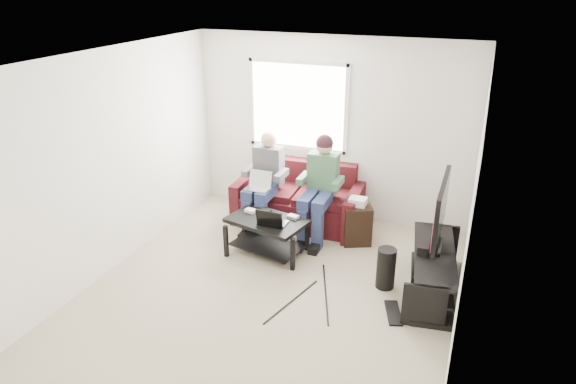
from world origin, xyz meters
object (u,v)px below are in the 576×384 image
at_px(end_table, 357,222).
at_px(subwoofer, 386,268).
at_px(sofa, 299,201).
at_px(coffee_table, 267,228).
at_px(tv_stand, 432,273).
at_px(tv, 441,211).

bearing_deg(end_table, subwoofer, -58.10).
xyz_separation_m(sofa, subwoofer, (1.51, -1.25, -0.07)).
bearing_deg(coffee_table, tv_stand, -2.66).
relative_size(coffee_table, tv, 0.98).
distance_m(tv_stand, tv, 0.74).
height_order(coffee_table, tv_stand, tv_stand).
height_order(tv, subwoofer, tv).
bearing_deg(tv_stand, tv, 91.47).
xyz_separation_m(tv, end_table, (-1.09, 0.71, -0.66)).
height_order(coffee_table, subwoofer, subwoofer).
bearing_deg(subwoofer, tv_stand, 13.96).
distance_m(coffee_table, subwoofer, 1.59).
xyz_separation_m(subwoofer, end_table, (-0.58, 0.94, 0.04)).
bearing_deg(sofa, subwoofer, -39.45).
distance_m(tv_stand, subwoofer, 0.52).
height_order(sofa, subwoofer, sofa).
xyz_separation_m(coffee_table, tv, (2.08, 0.00, 0.59)).
xyz_separation_m(coffee_table, end_table, (0.99, 0.72, -0.07)).
bearing_deg(tv_stand, coffee_table, 177.34).
bearing_deg(end_table, sofa, 161.75).
height_order(tv, end_table, tv).
distance_m(subwoofer, end_table, 1.11).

